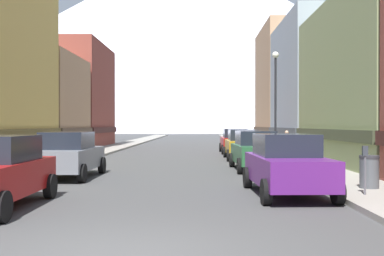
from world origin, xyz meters
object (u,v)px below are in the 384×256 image
object	(u,v)px
car_right_2	(242,144)
streetlamp_right	(275,89)
potted_plant_0	(32,152)
potted_plant_1	(43,151)
car_left_1	(69,155)
car_right_1	(256,150)
trash_bin_right	(369,172)
parking_meter_near	(365,163)
pedestrian_0	(287,145)
car_right_0	(287,164)
car_right_3	(235,141)

from	to	relation	value
car_right_2	streetlamp_right	size ratio (longest dim) A/B	0.75
potted_plant_0	potted_plant_1	world-z (taller)	potted_plant_0
car_left_1	car_right_1	world-z (taller)	same
trash_bin_right	potted_plant_0	size ratio (longest dim) A/B	1.01
parking_meter_near	pedestrian_0	bearing A→B (deg)	87.97
parking_meter_near	car_right_0	bearing A→B (deg)	155.27
car_left_1	car_right_2	bearing A→B (deg)	52.37
car_left_1	potted_plant_0	bearing A→B (deg)	122.91
trash_bin_right	potted_plant_0	bearing A→B (deg)	146.53
car_right_3	potted_plant_1	size ratio (longest dim) A/B	4.95
car_left_1	car_right_3	bearing A→B (deg)	64.79
pedestrian_0	potted_plant_1	bearing A→B (deg)	-169.81
car_right_2	car_left_1	bearing A→B (deg)	-127.63
car_left_1	streetlamp_right	xyz separation A→B (m)	(9.15, 7.33, 3.09)
car_right_1	parking_meter_near	world-z (taller)	car_right_1
car_right_2	pedestrian_0	world-z (taller)	car_right_2
car_right_0	car_right_3	xyz separation A→B (m)	(0.00, 20.47, 0.00)
trash_bin_right	parking_meter_near	bearing A→B (deg)	-114.06
streetlamp_right	potted_plant_1	bearing A→B (deg)	-176.26
parking_meter_near	potted_plant_0	distance (m)	16.31
car_right_3	car_right_0	bearing A→B (deg)	-90.01
car_right_1	streetlamp_right	xyz separation A→B (m)	(1.55, 4.13, 3.09)
potted_plant_0	car_right_1	bearing A→B (deg)	-9.16
car_right_1	potted_plant_1	xyz separation A→B (m)	(-10.80, 3.32, -0.25)
potted_plant_0	trash_bin_right	bearing A→B (deg)	-33.47
pedestrian_0	potted_plant_0	bearing A→B (deg)	-163.34
car_right_1	trash_bin_right	bearing A→B (deg)	-70.19
car_right_1	pedestrian_0	world-z (taller)	car_right_1
potted_plant_0	car_left_1	bearing A→B (deg)	-57.09
car_right_3	pedestrian_0	xyz separation A→B (m)	(2.45, -7.23, -0.02)
car_left_1	car_right_2	xyz separation A→B (m)	(7.60, 9.86, 0.00)
trash_bin_right	pedestrian_0	distance (m)	12.79
car_right_2	potted_plant_0	distance (m)	11.87
car_right_3	potted_plant_0	distance (m)	15.56
potted_plant_0	streetlamp_right	size ratio (longest dim) A/B	0.17
parking_meter_near	streetlamp_right	size ratio (longest dim) A/B	0.23
car_right_1	parking_meter_near	size ratio (longest dim) A/B	3.35
car_right_3	potted_plant_1	world-z (taller)	car_right_3
car_right_3	parking_meter_near	world-z (taller)	car_right_3
car_right_2	car_right_3	world-z (taller)	same
car_right_1	streetlamp_right	size ratio (longest dim) A/B	0.76
car_right_0	car_right_3	bearing A→B (deg)	89.99
car_right_3	car_right_1	bearing A→B (deg)	-90.01
potted_plant_0	car_right_3	bearing A→B (deg)	46.04
car_left_1	car_right_3	size ratio (longest dim) A/B	1.00
trash_bin_right	potted_plant_1	distance (m)	16.93
car_right_1	streetlamp_right	distance (m)	5.38
car_right_0	parking_meter_near	size ratio (longest dim) A/B	3.36
potted_plant_0	potted_plant_1	bearing A→B (deg)	90.00
trash_bin_right	car_right_2	bearing A→B (deg)	100.51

